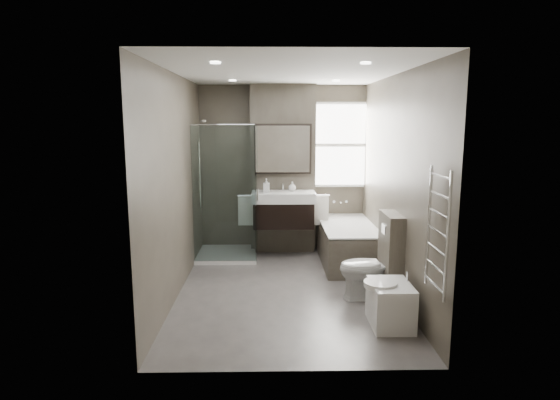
{
  "coord_description": "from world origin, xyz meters",
  "views": [
    {
      "loc": [
        -0.19,
        -5.49,
        2.07
      ],
      "look_at": [
        -0.08,
        0.15,
        1.1
      ],
      "focal_mm": 30.0,
      "sensor_mm": 36.0,
      "label": 1
    }
  ],
  "objects_px": {
    "bathtub": "(347,241)",
    "bidet": "(390,303)",
    "toilet": "(371,268)",
    "vanity": "(283,209)"
  },
  "relations": [
    {
      "from": "vanity",
      "to": "bathtub",
      "type": "distance_m",
      "value": 1.07
    },
    {
      "from": "bathtub",
      "to": "bidet",
      "type": "relative_size",
      "value": 2.82
    },
    {
      "from": "toilet",
      "to": "bidet",
      "type": "relative_size",
      "value": 1.3
    },
    {
      "from": "bathtub",
      "to": "toilet",
      "type": "xyz_separation_m",
      "value": [
        0.05,
        -1.4,
        0.05
      ]
    },
    {
      "from": "vanity",
      "to": "toilet",
      "type": "xyz_separation_m",
      "value": [
        0.97,
        -1.72,
        -0.37
      ]
    },
    {
      "from": "toilet",
      "to": "bathtub",
      "type": "bearing_deg",
      "value": 178.75
    },
    {
      "from": "bathtub",
      "to": "bidet",
      "type": "xyz_separation_m",
      "value": [
        0.09,
        -2.13,
        -0.08
      ]
    },
    {
      "from": "vanity",
      "to": "bathtub",
      "type": "relative_size",
      "value": 0.59
    },
    {
      "from": "bathtub",
      "to": "toilet",
      "type": "relative_size",
      "value": 2.17
    },
    {
      "from": "bathtub",
      "to": "vanity",
      "type": "bearing_deg",
      "value": 160.63
    }
  ]
}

